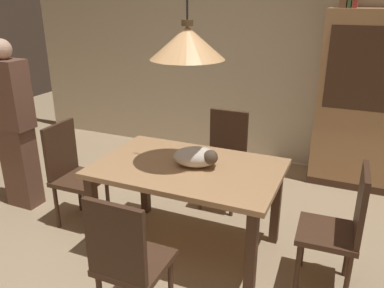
# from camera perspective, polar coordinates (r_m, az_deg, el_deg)

# --- Properties ---
(ground) EXTENTS (10.00, 10.00, 0.00)m
(ground) POSITION_cam_1_polar(r_m,az_deg,el_deg) (3.04, -5.84, -19.23)
(ground) COLOR tan
(back_wall) EXTENTS (6.40, 0.10, 2.90)m
(back_wall) POSITION_cam_1_polar(r_m,az_deg,el_deg) (4.84, 9.38, 14.56)
(back_wall) COLOR beige
(back_wall) RESTS_ON ground
(dining_table) EXTENTS (1.40, 0.90, 0.75)m
(dining_table) POSITION_cam_1_polar(r_m,az_deg,el_deg) (3.00, -0.60, -4.99)
(dining_table) COLOR tan
(dining_table) RESTS_ON ground
(chair_far_back) EXTENTS (0.40, 0.40, 0.93)m
(chair_far_back) POSITION_cam_1_polar(r_m,az_deg,el_deg) (3.80, 4.80, -1.55)
(chair_far_back) COLOR #472D1E
(chair_far_back) RESTS_ON ground
(chair_near_front) EXTENTS (0.40, 0.40, 0.93)m
(chair_near_front) POSITION_cam_1_polar(r_m,az_deg,el_deg) (2.41, -9.48, -16.27)
(chair_near_front) COLOR #472D1E
(chair_near_front) RESTS_ON ground
(chair_left_side) EXTENTS (0.41, 0.41, 0.93)m
(chair_left_side) POSITION_cam_1_polar(r_m,az_deg,el_deg) (3.62, -17.17, -3.64)
(chair_left_side) COLOR #472D1E
(chair_left_side) RESTS_ON ground
(chair_right_side) EXTENTS (0.42, 0.42, 0.93)m
(chair_right_side) POSITION_cam_1_polar(r_m,az_deg,el_deg) (2.86, 21.00, -11.04)
(chair_right_side) COLOR #472D1E
(chair_right_side) RESTS_ON ground
(cat_sleeping) EXTENTS (0.41, 0.32, 0.16)m
(cat_sleeping) POSITION_cam_1_polar(r_m,az_deg,el_deg) (2.92, 0.73, -1.89)
(cat_sleeping) COLOR beige
(cat_sleeping) RESTS_ON dining_table
(pendant_lamp) EXTENTS (0.52, 0.52, 1.30)m
(pendant_lamp) POSITION_cam_1_polar(r_m,az_deg,el_deg) (2.72, -0.69, 14.67)
(pendant_lamp) COLOR #E0A86B
(hutch_bookcase) EXTENTS (1.12, 0.45, 1.85)m
(hutch_bookcase) POSITION_cam_1_polar(r_m,az_deg,el_deg) (4.46, 24.98, 5.04)
(hutch_bookcase) COLOR tan
(hutch_bookcase) RESTS_ON ground
(person_standing) EXTENTS (0.36, 0.22, 1.62)m
(person_standing) POSITION_cam_1_polar(r_m,az_deg,el_deg) (4.01, -24.62, 2.33)
(person_standing) COLOR brown
(person_standing) RESTS_ON ground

